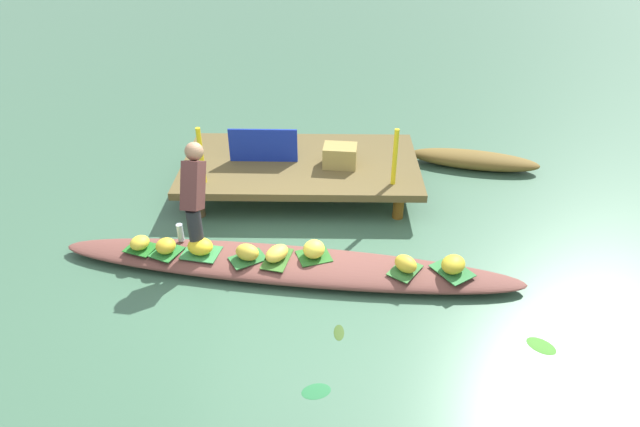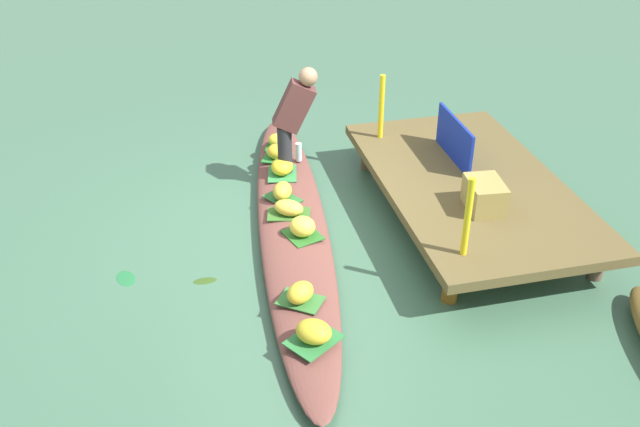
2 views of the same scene
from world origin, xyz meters
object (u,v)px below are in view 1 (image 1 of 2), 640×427
banana_bunch_6 (277,253)px  water_bottle (180,232)px  banana_bunch_0 (166,246)px  vendor_person (194,193)px  banana_bunch_5 (247,252)px  banana_bunch_2 (406,264)px  produce_crate (340,156)px  banana_bunch_3 (453,264)px  vendor_boat (287,265)px  banana_bunch_7 (140,243)px  moored_boat (474,160)px  banana_bunch_4 (200,246)px  banana_bunch_1 (314,249)px  market_banner (263,145)px

banana_bunch_6 → water_bottle: size_ratio=1.43×
banana_bunch_0 → vendor_person: size_ratio=0.19×
banana_bunch_5 → banana_bunch_2: bearing=-5.8°
water_bottle → produce_crate: bearing=37.6°
banana_bunch_3 → produce_crate: (-1.18, 1.94, 0.30)m
vendor_boat → banana_bunch_5: 0.46m
banana_bunch_3 → banana_bunch_7: (-3.45, 0.35, -0.01)m
moored_boat → water_bottle: (-3.87, -2.23, 0.17)m
banana_bunch_0 → banana_bunch_5: bearing=-6.7°
banana_bunch_4 → water_bottle: 0.37m
banana_bunch_1 → market_banner: 2.00m
banana_bunch_7 → produce_crate: (2.27, 1.59, 0.31)m
banana_bunch_0 → banana_bunch_6: size_ratio=0.73×
water_bottle → banana_bunch_2: bearing=-11.6°
banana_bunch_1 → banana_bunch_4: (-1.26, 0.04, -0.01)m
water_bottle → banana_bunch_3: bearing=-9.7°
banana_bunch_0 → market_banner: market_banner is taller
banana_bunch_2 → market_banner: 2.70m
banana_bunch_0 → banana_bunch_1: banana_bunch_1 is taller
banana_bunch_7 → vendor_person: vendor_person is taller
banana_bunch_2 → banana_bunch_5: bearing=174.2°
moored_boat → banana_bunch_1: bearing=-120.1°
banana_bunch_3 → banana_bunch_2: bearing=180.0°
banana_bunch_7 → water_bottle: water_bottle is taller
banana_bunch_2 → banana_bunch_4: bearing=173.1°
banana_bunch_5 → banana_bunch_7: (-1.24, 0.18, -0.01)m
moored_boat → market_banner: (-3.06, -0.70, 0.54)m
banana_bunch_2 → water_bottle: bearing=168.4°
banana_bunch_5 → produce_crate: produce_crate is taller
vendor_person → market_banner: size_ratio=1.31×
banana_bunch_1 → banana_bunch_5: banana_bunch_1 is taller
banana_bunch_3 → banana_bunch_1: bearing=171.2°
banana_bunch_2 → banana_bunch_7: bearing=173.2°
moored_boat → market_banner: size_ratio=2.06×
banana_bunch_3 → produce_crate: bearing=121.3°
vendor_person → banana_bunch_1: bearing=-8.4°
banana_bunch_4 → vendor_person: (-0.03, 0.15, 0.60)m
banana_bunch_1 → banana_bunch_6: 0.41m
banana_bunch_3 → vendor_person: 2.87m
vendor_boat → banana_bunch_2: size_ratio=19.71×
banana_bunch_3 → water_bottle: water_bottle is taller
banana_bunch_1 → banana_bunch_5: size_ratio=0.93×
moored_boat → vendor_person: size_ratio=1.57×
banana_bunch_2 → water_bottle: size_ratio=1.22×
banana_bunch_6 → vendor_person: vendor_person is taller
banana_bunch_2 → banana_bunch_7: 2.97m
produce_crate → moored_boat: bearing=21.7°
banana_bunch_3 → market_banner: size_ratio=0.32×
banana_bunch_0 → banana_bunch_7: bearing=167.6°
banana_bunch_5 → vendor_person: bearing=156.3°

